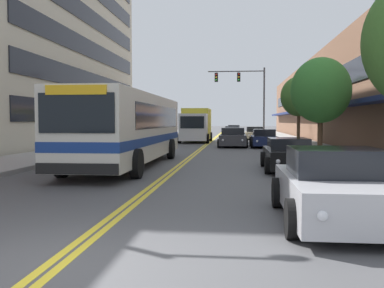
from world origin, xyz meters
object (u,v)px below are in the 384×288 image
(car_champagne_parked_left_near, at_px, (137,139))
(car_slate_blue_moving_second, at_px, (232,132))
(city_bus, at_px, (130,126))
(car_silver_parked_right_foreground, at_px, (337,188))
(car_charcoal_moving_third, at_px, (234,131))
(box_truck, at_px, (196,125))
(car_black_parked_right_end, at_px, (288,155))
(fire_hydrant, at_px, (345,160))
(traffic_signal_mast, at_px, (246,89))
(street_tree_right_mid, at_px, (321,90))
(car_navy_parked_right_far, at_px, (264,139))
(street_tree_right_far, at_px, (299,97))
(car_beige_parked_right_mid, at_px, (255,133))
(car_dark_grey_moving_lead, at_px, (233,138))

(car_champagne_parked_left_near, relative_size, car_slate_blue_moving_second, 1.00)
(city_bus, distance_m, car_silver_parked_right_foreground, 11.82)
(car_charcoal_moving_third, bearing_deg, box_truck, -99.53)
(car_silver_parked_right_foreground, distance_m, car_black_parked_right_end, 8.61)
(car_black_parked_right_end, bearing_deg, box_truck, 104.60)
(car_champagne_parked_left_near, bearing_deg, fire_hydrant, -54.60)
(traffic_signal_mast, height_order, street_tree_right_mid, traffic_signal_mast)
(car_navy_parked_right_far, bearing_deg, car_charcoal_moving_third, 95.09)
(car_champagne_parked_left_near, distance_m, traffic_signal_mast, 17.74)
(fire_hydrant, bearing_deg, car_navy_parked_right_far, 94.95)
(box_truck, height_order, street_tree_right_mid, street_tree_right_mid)
(car_navy_parked_right_far, distance_m, car_charcoal_moving_third, 26.66)
(car_navy_parked_right_far, height_order, street_tree_right_far, street_tree_right_far)
(street_tree_right_far, bearing_deg, car_navy_parked_right_far, -164.65)
(car_slate_blue_moving_second, distance_m, street_tree_right_mid, 26.41)
(city_bus, bearing_deg, street_tree_right_mid, 26.47)
(city_bus, distance_m, street_tree_right_far, 17.20)
(car_charcoal_moving_third, bearing_deg, city_bus, -96.04)
(car_charcoal_moving_third, bearing_deg, car_silver_parked_right_foreground, -87.46)
(car_charcoal_moving_third, bearing_deg, car_champagne_parked_left_near, -102.42)
(car_beige_parked_right_mid, height_order, car_black_parked_right_end, car_beige_parked_right_mid)
(car_beige_parked_right_mid, height_order, car_dark_grey_moving_lead, car_dark_grey_moving_lead)
(car_beige_parked_right_mid, distance_m, car_dark_grey_moving_lead, 13.41)
(car_champagne_parked_left_near, xyz_separation_m, car_silver_parked_right_foreground, (8.70, -20.66, 0.01))
(car_champagne_parked_left_near, height_order, traffic_signal_mast, traffic_signal_mast)
(car_charcoal_moving_third, relative_size, street_tree_right_far, 0.91)
(car_silver_parked_right_foreground, height_order, box_truck, box_truck)
(car_dark_grey_moving_lead, xyz_separation_m, traffic_signal_mast, (1.20, 12.32, 4.54))
(street_tree_right_far, bearing_deg, car_dark_grey_moving_lead, -173.08)
(car_silver_parked_right_foreground, relative_size, car_navy_parked_right_far, 0.88)
(car_silver_parked_right_foreground, height_order, car_dark_grey_moving_lead, car_dark_grey_moving_lead)
(car_black_parked_right_end, xyz_separation_m, fire_hydrant, (1.52, -2.52, 0.04))
(car_navy_parked_right_far, xyz_separation_m, fire_hydrant, (1.51, -17.42, 0.01))
(car_navy_parked_right_far, relative_size, street_tree_right_mid, 0.97)
(car_black_parked_right_end, relative_size, box_truck, 0.67)
(car_navy_parked_right_far, bearing_deg, car_silver_parked_right_foreground, -90.35)
(car_beige_parked_right_mid, bearing_deg, car_navy_parked_right_far, -89.50)
(car_black_parked_right_end, xyz_separation_m, car_dark_grey_moving_lead, (-2.28, 15.02, 0.07))
(car_beige_parked_right_mid, xyz_separation_m, car_charcoal_moving_third, (-2.25, 13.20, 0.02))
(street_tree_right_far, height_order, fire_hydrant, street_tree_right_far)
(city_bus, relative_size, fire_hydrant, 13.53)
(box_truck, xyz_separation_m, fire_hydrant, (7.18, -24.25, -0.93))
(car_silver_parked_right_foreground, distance_m, car_beige_parked_right_mid, 36.87)
(traffic_signal_mast, bearing_deg, car_charcoal_moving_third, 95.15)
(city_bus, height_order, car_beige_parked_right_mid, city_bus)
(street_tree_right_mid, xyz_separation_m, street_tree_right_far, (0.32, 9.97, 0.25))
(car_charcoal_moving_third, bearing_deg, car_black_parked_right_end, -86.76)
(car_slate_blue_moving_second, xyz_separation_m, box_truck, (-3.20, -9.72, 0.94))
(car_champagne_parked_left_near, relative_size, car_charcoal_moving_third, 1.05)
(car_black_parked_right_end, bearing_deg, car_dark_grey_moving_lead, 98.62)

